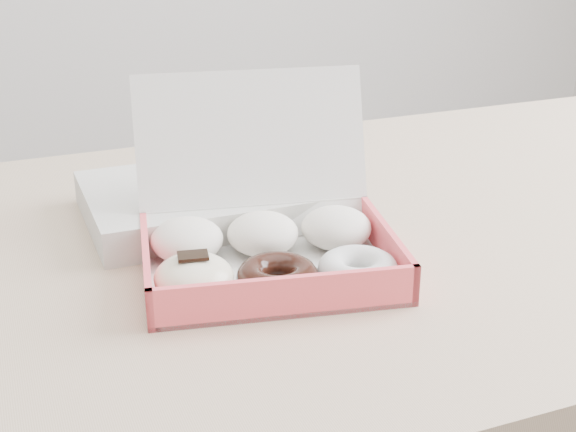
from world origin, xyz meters
name	(u,v)px	position (x,y,z in m)	size (l,w,h in m)	color
table	(409,269)	(0.00, 0.00, 0.67)	(1.20, 0.80, 0.75)	tan
donut_box	(265,242)	(-0.23, -0.08, 0.78)	(0.31, 0.29, 0.19)	silver
newspapers	(196,201)	(-0.26, 0.09, 0.77)	(0.27, 0.21, 0.04)	silver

